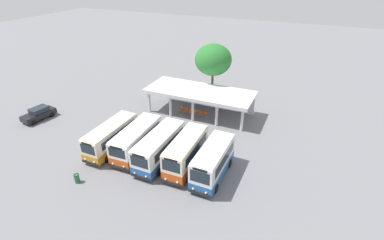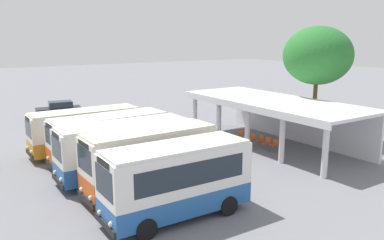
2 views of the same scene
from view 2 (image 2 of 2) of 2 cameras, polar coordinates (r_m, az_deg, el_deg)
ground_plane at (r=23.31m, az=-14.84°, el=-8.08°), size 180.00×180.00×0.00m
city_bus_nearest_orange at (r=27.69m, az=-15.16°, el=-1.31°), size 2.29×7.41×3.01m
city_bus_second_in_row at (r=25.14m, az=-11.85°, el=-2.39°), size 2.63×7.43×3.08m
city_bus_middle_cream at (r=22.38m, az=-9.72°, el=-3.93°), size 2.50×7.57×3.19m
city_bus_fourth_amber at (r=19.82m, az=-6.03°, el=-5.63°), size 2.40×6.87×3.38m
city_bus_fifth_blue at (r=17.26m, az=-2.26°, el=-8.41°), size 2.40×6.69×3.31m
parked_car_flank at (r=40.93m, az=-18.66°, el=1.47°), size 2.38×4.44×1.62m
terminal_canopy at (r=29.44m, az=12.37°, el=1.51°), size 14.44×5.78×3.40m
waiting_chair_end_by_column at (r=30.54m, az=6.97°, el=-1.98°), size 0.46×0.46×0.86m
waiting_chair_second_from_end at (r=30.05m, az=7.96°, el=-2.23°), size 0.46×0.46×0.86m
waiting_chair_middle_seat at (r=29.44m, az=8.69°, el=-2.56°), size 0.46×0.46×0.86m
waiting_chair_fourth_seat at (r=29.00m, az=9.82°, el=-2.81°), size 0.46×0.46×0.86m
waiting_chair_fifth_seat at (r=28.48m, az=10.79°, el=-3.12°), size 0.46×0.46×0.86m
waiting_chair_far_end_seat at (r=27.97m, az=11.79°, el=-3.44°), size 0.46×0.46×0.86m
roadside_tree_behind_canopy at (r=31.63m, az=17.71°, el=8.85°), size 5.19×5.19×8.65m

